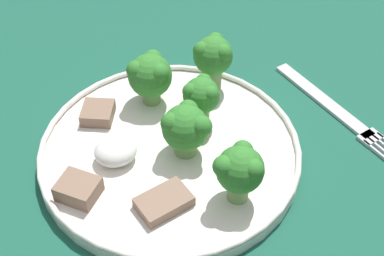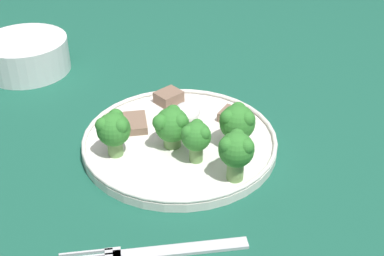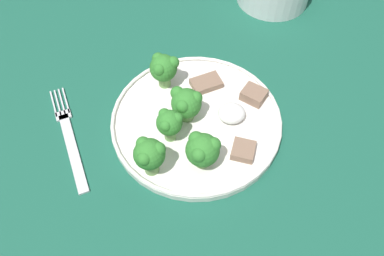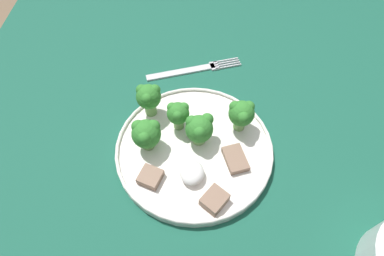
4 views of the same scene
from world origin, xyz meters
TOP-DOWN VIEW (x-y plane):
  - table at (0.00, 0.00)m, footprint 1.32×0.97m
  - dinner_plate at (0.03, -0.02)m, footprint 0.27×0.27m
  - fork at (-0.17, -0.02)m, footprint 0.07×0.20m
  - cream_bowl at (0.22, 0.27)m, footprint 0.14×0.14m
  - broccoli_floret_near_rim_left at (0.02, -0.10)m, footprint 0.05×0.05m
  - broccoli_floret_center_left at (0.01, -0.01)m, footprint 0.05×0.05m
  - broccoli_floret_back_left at (-0.02, 0.06)m, footprint 0.05×0.04m
  - broccoli_floret_front_left at (-0.05, -0.10)m, footprint 0.04×0.04m
  - broccoli_floret_center_back at (-0.02, -0.05)m, footprint 0.04×0.04m
  - meat_slice_front_slice at (0.05, 0.05)m, footprint 0.06×0.04m
  - meat_slice_middle_slice at (0.12, 0.01)m, footprint 0.05×0.05m
  - meat_slice_rear_slice at (0.09, -0.09)m, footprint 0.04×0.04m
  - sauce_dollop at (0.08, -0.02)m, footprint 0.04×0.04m

SIDE VIEW (x-z plane):
  - table at x=0.00m, z-range 0.28..1.05m
  - fork at x=-0.17m, z-range 0.76..0.77m
  - dinner_plate at x=0.03m, z-range 0.76..0.78m
  - meat_slice_front_slice at x=0.05m, z-range 0.78..0.79m
  - meat_slice_rear_slice at x=0.09m, z-range 0.78..0.79m
  - meat_slice_middle_slice at x=0.12m, z-range 0.78..0.79m
  - sauce_dollop at x=0.08m, z-range 0.78..0.80m
  - cream_bowl at x=0.22m, z-range 0.76..0.82m
  - broccoli_floret_center_left at x=0.01m, z-range 0.78..0.84m
  - broccoli_floret_near_rim_left at x=0.02m, z-range 0.78..0.84m
  - broccoli_floret_center_back at x=-0.02m, z-range 0.78..0.84m
  - broccoli_floret_back_left at x=-0.02m, z-range 0.78..0.84m
  - broccoli_floret_front_left at x=-0.05m, z-range 0.78..0.85m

